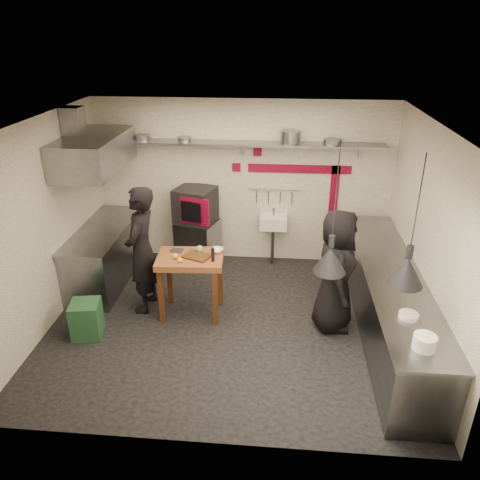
# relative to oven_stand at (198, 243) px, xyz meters

# --- Properties ---
(floor) EXTENTS (5.00, 5.00, 0.00)m
(floor) POSITION_rel_oven_stand_xyz_m (0.75, -1.78, -0.40)
(floor) COLOR black
(floor) RESTS_ON ground
(ceiling) EXTENTS (5.00, 5.00, 0.00)m
(ceiling) POSITION_rel_oven_stand_xyz_m (0.75, -1.78, 2.40)
(ceiling) COLOR beige
(ceiling) RESTS_ON floor
(wall_back) EXTENTS (5.00, 0.04, 2.80)m
(wall_back) POSITION_rel_oven_stand_xyz_m (0.75, 0.32, 1.00)
(wall_back) COLOR silver
(wall_back) RESTS_ON floor
(wall_front) EXTENTS (5.00, 0.04, 2.80)m
(wall_front) POSITION_rel_oven_stand_xyz_m (0.75, -3.88, 1.00)
(wall_front) COLOR silver
(wall_front) RESTS_ON floor
(wall_left) EXTENTS (0.04, 4.20, 2.80)m
(wall_left) POSITION_rel_oven_stand_xyz_m (-1.75, -1.78, 1.00)
(wall_left) COLOR silver
(wall_left) RESTS_ON floor
(wall_right) EXTENTS (0.04, 4.20, 2.80)m
(wall_right) POSITION_rel_oven_stand_xyz_m (3.25, -1.78, 1.00)
(wall_right) COLOR silver
(wall_right) RESTS_ON floor
(red_band_horiz) EXTENTS (1.70, 0.02, 0.14)m
(red_band_horiz) POSITION_rel_oven_stand_xyz_m (1.70, 0.30, 1.28)
(red_band_horiz) COLOR maroon
(red_band_horiz) RESTS_ON wall_back
(red_band_vert) EXTENTS (0.14, 0.02, 1.10)m
(red_band_vert) POSITION_rel_oven_stand_xyz_m (2.30, 0.30, 0.80)
(red_band_vert) COLOR maroon
(red_band_vert) RESTS_ON wall_back
(red_tile_a) EXTENTS (0.14, 0.02, 0.14)m
(red_tile_a) POSITION_rel_oven_stand_xyz_m (1.00, 0.30, 1.55)
(red_tile_a) COLOR maroon
(red_tile_a) RESTS_ON wall_back
(red_tile_b) EXTENTS (0.14, 0.02, 0.14)m
(red_tile_b) POSITION_rel_oven_stand_xyz_m (0.65, 0.30, 1.28)
(red_tile_b) COLOR maroon
(red_tile_b) RESTS_ON wall_back
(back_shelf) EXTENTS (4.60, 0.34, 0.04)m
(back_shelf) POSITION_rel_oven_stand_xyz_m (0.75, 0.14, 1.72)
(back_shelf) COLOR slate
(back_shelf) RESTS_ON wall_back
(shelf_bracket_left) EXTENTS (0.04, 0.06, 0.24)m
(shelf_bracket_left) POSITION_rel_oven_stand_xyz_m (-1.15, 0.29, 1.62)
(shelf_bracket_left) COLOR slate
(shelf_bracket_left) RESTS_ON wall_back
(shelf_bracket_mid) EXTENTS (0.04, 0.06, 0.24)m
(shelf_bracket_mid) POSITION_rel_oven_stand_xyz_m (0.75, 0.29, 1.62)
(shelf_bracket_mid) COLOR slate
(shelf_bracket_mid) RESTS_ON wall_back
(shelf_bracket_right) EXTENTS (0.04, 0.06, 0.24)m
(shelf_bracket_right) POSITION_rel_oven_stand_xyz_m (2.65, 0.29, 1.62)
(shelf_bracket_right) COLOR slate
(shelf_bracket_right) RESTS_ON wall_back
(pan_far_left) EXTENTS (0.29, 0.29, 0.09)m
(pan_far_left) POSITION_rel_oven_stand_xyz_m (-0.88, 0.14, 1.79)
(pan_far_left) COLOR slate
(pan_far_left) RESTS_ON back_shelf
(pan_mid_left) EXTENTS (0.23, 0.23, 0.07)m
(pan_mid_left) POSITION_rel_oven_stand_xyz_m (-0.18, 0.14, 1.78)
(pan_mid_left) COLOR slate
(pan_mid_left) RESTS_ON back_shelf
(stock_pot) EXTENTS (0.36, 0.36, 0.20)m
(stock_pot) POSITION_rel_oven_stand_xyz_m (1.52, 0.14, 1.84)
(stock_pot) COLOR slate
(stock_pot) RESTS_ON back_shelf
(pan_right) EXTENTS (0.37, 0.37, 0.08)m
(pan_right) POSITION_rel_oven_stand_xyz_m (2.18, 0.14, 1.78)
(pan_right) COLOR slate
(pan_right) RESTS_ON back_shelf
(oven_stand) EXTENTS (0.79, 0.75, 0.80)m
(oven_stand) POSITION_rel_oven_stand_xyz_m (0.00, 0.00, 0.00)
(oven_stand) COLOR slate
(oven_stand) RESTS_ON floor
(combi_oven) EXTENTS (0.76, 0.73, 0.58)m
(combi_oven) POSITION_rel_oven_stand_xyz_m (-0.03, 0.03, 0.69)
(combi_oven) COLOR black
(combi_oven) RESTS_ON oven_stand
(oven_door) EXTENTS (0.50, 0.19, 0.46)m
(oven_door) POSITION_rel_oven_stand_xyz_m (0.01, -0.27, 0.69)
(oven_door) COLOR maroon
(oven_door) RESTS_ON combi_oven
(oven_glass) EXTENTS (0.34, 0.12, 0.34)m
(oven_glass) POSITION_rel_oven_stand_xyz_m (-0.04, -0.31, 0.69)
(oven_glass) COLOR black
(oven_glass) RESTS_ON oven_door
(hand_sink) EXTENTS (0.46, 0.34, 0.22)m
(hand_sink) POSITION_rel_oven_stand_xyz_m (1.30, 0.14, 0.38)
(hand_sink) COLOR white
(hand_sink) RESTS_ON wall_back
(sink_tap) EXTENTS (0.03, 0.03, 0.14)m
(sink_tap) POSITION_rel_oven_stand_xyz_m (1.30, 0.14, 0.56)
(sink_tap) COLOR slate
(sink_tap) RESTS_ON hand_sink
(sink_drain) EXTENTS (0.06, 0.06, 0.66)m
(sink_drain) POSITION_rel_oven_stand_xyz_m (1.30, 0.10, -0.06)
(sink_drain) COLOR slate
(sink_drain) RESTS_ON floor
(utensil_rail) EXTENTS (0.90, 0.02, 0.02)m
(utensil_rail) POSITION_rel_oven_stand_xyz_m (1.30, 0.28, 0.92)
(utensil_rail) COLOR slate
(utensil_rail) RESTS_ON wall_back
(counter_right) EXTENTS (0.70, 3.80, 0.90)m
(counter_right) POSITION_rel_oven_stand_xyz_m (2.90, -1.78, 0.05)
(counter_right) COLOR slate
(counter_right) RESTS_ON floor
(counter_right_top) EXTENTS (0.76, 3.90, 0.03)m
(counter_right_top) POSITION_rel_oven_stand_xyz_m (2.90, -1.78, 0.52)
(counter_right_top) COLOR slate
(counter_right_top) RESTS_ON counter_right
(plate_stack) EXTENTS (0.27, 0.27, 0.15)m
(plate_stack) POSITION_rel_oven_stand_xyz_m (2.87, -3.37, 0.61)
(plate_stack) COLOR white
(plate_stack) RESTS_ON counter_right_top
(small_bowl_right) EXTENTS (0.23, 0.23, 0.05)m
(small_bowl_right) POSITION_rel_oven_stand_xyz_m (2.85, -2.82, 0.56)
(small_bowl_right) COLOR white
(small_bowl_right) RESTS_ON counter_right_top
(counter_left) EXTENTS (0.70, 1.90, 0.90)m
(counter_left) POSITION_rel_oven_stand_xyz_m (-1.40, -0.73, 0.05)
(counter_left) COLOR slate
(counter_left) RESTS_ON floor
(counter_left_top) EXTENTS (0.76, 2.00, 0.03)m
(counter_left_top) POSITION_rel_oven_stand_xyz_m (-1.40, -0.73, 0.52)
(counter_left_top) COLOR slate
(counter_left_top) RESTS_ON counter_left
(extractor_hood) EXTENTS (0.78, 1.60, 0.50)m
(extractor_hood) POSITION_rel_oven_stand_xyz_m (-1.35, -0.73, 1.75)
(extractor_hood) COLOR slate
(extractor_hood) RESTS_ON ceiling
(hood_duct) EXTENTS (0.28, 0.28, 0.50)m
(hood_duct) POSITION_rel_oven_stand_xyz_m (-1.60, -0.73, 2.15)
(hood_duct) COLOR slate
(hood_duct) RESTS_ON ceiling
(green_bin) EXTENTS (0.44, 0.44, 0.50)m
(green_bin) POSITION_rel_oven_stand_xyz_m (-1.15, -2.21, -0.15)
(green_bin) COLOR #20502F
(green_bin) RESTS_ON floor
(prep_table) EXTENTS (0.96, 0.70, 0.92)m
(prep_table) POSITION_rel_oven_stand_xyz_m (0.17, -1.55, 0.06)
(prep_table) COLOR brown
(prep_table) RESTS_ON floor
(cutting_board) EXTENTS (0.43, 0.37, 0.02)m
(cutting_board) POSITION_rel_oven_stand_xyz_m (0.27, -1.56, 0.53)
(cutting_board) COLOR #492812
(cutting_board) RESTS_ON prep_table
(pepper_mill) EXTENTS (0.06, 0.06, 0.20)m
(pepper_mill) POSITION_rel_oven_stand_xyz_m (0.51, -1.66, 0.62)
(pepper_mill) COLOR black
(pepper_mill) RESTS_ON prep_table
(lemon_a) EXTENTS (0.10, 0.10, 0.07)m
(lemon_a) POSITION_rel_oven_stand_xyz_m (-0.02, -1.64, 0.56)
(lemon_a) COLOR gold
(lemon_a) RESTS_ON prep_table
(lemon_b) EXTENTS (0.08, 0.08, 0.07)m
(lemon_b) POSITION_rel_oven_stand_xyz_m (0.07, -1.74, 0.56)
(lemon_b) COLOR gold
(lemon_b) RESTS_ON prep_table
(veg_ball) EXTENTS (0.12, 0.12, 0.11)m
(veg_ball) POSITION_rel_oven_stand_xyz_m (0.28, -1.41, 0.57)
(veg_ball) COLOR #6B9842
(veg_ball) RESTS_ON prep_table
(steel_tray) EXTENTS (0.18, 0.13, 0.03)m
(steel_tray) POSITION_rel_oven_stand_xyz_m (-0.05, -1.41, 0.54)
(steel_tray) COLOR slate
(steel_tray) RESTS_ON prep_table
(bowl) EXTENTS (0.19, 0.19, 0.06)m
(bowl) POSITION_rel_oven_stand_xyz_m (0.53, -1.38, 0.55)
(bowl) COLOR white
(bowl) RESTS_ON prep_table
(heat_lamp_near) EXTENTS (0.48, 0.48, 1.54)m
(heat_lamp_near) POSITION_rel_oven_stand_xyz_m (1.98, -2.45, 1.63)
(heat_lamp_near) COLOR black
(heat_lamp_near) RESTS_ON ceiling
(heat_lamp_far) EXTENTS (0.42, 0.42, 1.39)m
(heat_lamp_far) POSITION_rel_oven_stand_xyz_m (2.71, -2.93, 1.70)
(heat_lamp_far) COLOR black
(heat_lamp_far) RESTS_ON ceiling
(chef_left) EXTENTS (0.50, 0.72, 1.89)m
(chef_left) POSITION_rel_oven_stand_xyz_m (-0.54, -1.47, 0.54)
(chef_left) COLOR black
(chef_left) RESTS_ON floor
(chef_right) EXTENTS (0.56, 0.85, 1.73)m
(chef_right) POSITION_rel_oven_stand_xyz_m (2.17, -1.70, 0.47)
(chef_right) COLOR black
(chef_right) RESTS_ON floor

